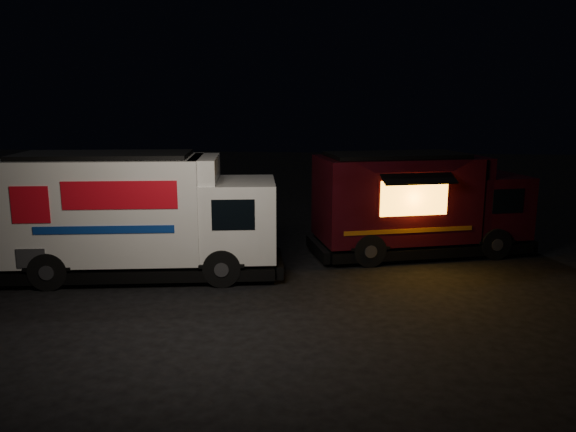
# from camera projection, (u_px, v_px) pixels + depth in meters

# --- Properties ---
(ground) EXTENTS (80.00, 80.00, 0.00)m
(ground) POSITION_uv_depth(u_px,v_px,m) (273.00, 285.00, 15.38)
(ground) COLOR black
(ground) RESTS_ON ground
(white_truck) EXTENTS (8.14, 3.86, 3.54)m
(white_truck) POSITION_uv_depth(u_px,v_px,m) (145.00, 215.00, 15.97)
(white_truck) COLOR silver
(white_truck) RESTS_ON ground
(red_truck) EXTENTS (7.61, 4.58, 3.33)m
(red_truck) POSITION_uv_depth(u_px,v_px,m) (421.00, 203.00, 18.32)
(red_truck) COLOR #320910
(red_truck) RESTS_ON ground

